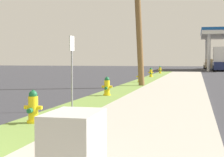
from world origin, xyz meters
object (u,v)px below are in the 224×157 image
(fire_hydrant_nearest, at_px, (33,109))
(street_sign_post, at_px, (72,56))
(fire_hydrant_third, at_px, (140,77))
(car_tan_by_near_pump, at_px, (210,64))
(truck_navy_at_forecourt, at_px, (221,60))
(fire_hydrant_fourth, at_px, (151,73))
(fire_hydrant_second, at_px, (107,87))
(fire_hydrant_fifth, at_px, (160,70))

(fire_hydrant_nearest, distance_m, street_sign_post, 3.00)
(fire_hydrant_nearest, xyz_separation_m, fire_hydrant_third, (0.12, 15.18, 0.00))
(car_tan_by_near_pump, xyz_separation_m, truck_navy_at_forecourt, (0.99, -11.06, 0.77))
(fire_hydrant_fourth, distance_m, truck_navy_at_forecourt, 21.90)
(fire_hydrant_second, bearing_deg, street_sign_post, -92.41)
(fire_hydrant_third, xyz_separation_m, truck_navy_at_forecourt, (6.52, 27.78, 1.04))
(fire_hydrant_nearest, height_order, fire_hydrant_fifth, same)
(fire_hydrant_nearest, xyz_separation_m, fire_hydrant_fifth, (-0.04, 29.71, 0.00))
(fire_hydrant_second, xyz_separation_m, truck_navy_at_forecourt, (6.51, 36.47, 1.04))
(fire_hydrant_fourth, distance_m, fire_hydrant_fifth, 7.58)
(car_tan_by_near_pump, bearing_deg, truck_navy_at_forecourt, -84.90)
(fire_hydrant_fifth, distance_m, car_tan_by_near_pump, 24.97)
(fire_hydrant_nearest, relative_size, street_sign_post, 0.35)
(fire_hydrant_nearest, relative_size, fire_hydrant_second, 1.00)
(fire_hydrant_third, distance_m, fire_hydrant_fifth, 14.54)
(fire_hydrant_fifth, bearing_deg, fire_hydrant_third, -89.38)
(fire_hydrant_nearest, xyz_separation_m, fire_hydrant_fourth, (-0.04, 22.13, 0.00))
(car_tan_by_near_pump, relative_size, truck_navy_at_forecourt, 0.71)
(truck_navy_at_forecourt, bearing_deg, fire_hydrant_third, -103.21)
(fire_hydrant_fourth, bearing_deg, street_sign_post, -89.96)
(fire_hydrant_fifth, bearing_deg, street_sign_post, -89.98)
(fire_hydrant_nearest, relative_size, fire_hydrant_fifth, 1.00)
(fire_hydrant_fourth, height_order, fire_hydrant_fifth, same)
(street_sign_post, height_order, truck_navy_at_forecourt, truck_navy_at_forecourt)
(fire_hydrant_fifth, distance_m, truck_navy_at_forecourt, 14.87)
(fire_hydrant_third, relative_size, car_tan_by_near_pump, 0.16)
(fire_hydrant_second, distance_m, street_sign_post, 3.92)
(fire_hydrant_nearest, distance_m, fire_hydrant_fourth, 22.13)
(street_sign_post, bearing_deg, fire_hydrant_fifth, 90.02)
(fire_hydrant_fourth, distance_m, car_tan_by_near_pump, 32.39)
(fire_hydrant_fifth, xyz_separation_m, street_sign_post, (0.01, -26.96, 1.19))
(street_sign_post, bearing_deg, fire_hydrant_second, 87.59)
(street_sign_post, bearing_deg, truck_navy_at_forecourt, 80.58)
(car_tan_by_near_pump, bearing_deg, fire_hydrant_fifth, -103.18)
(fire_hydrant_fifth, bearing_deg, fire_hydrant_second, -89.59)
(car_tan_by_near_pump, bearing_deg, fire_hydrant_nearest, -95.97)
(fire_hydrant_nearest, distance_m, car_tan_by_near_pump, 54.32)
(car_tan_by_near_pump, bearing_deg, fire_hydrant_fourth, -100.13)
(fire_hydrant_nearest, bearing_deg, fire_hydrant_fifth, 90.08)
(fire_hydrant_third, height_order, truck_navy_at_forecourt, truck_navy_at_forecourt)
(truck_navy_at_forecourt, bearing_deg, fire_hydrant_fifth, -116.77)
(fire_hydrant_second, relative_size, truck_navy_at_forecourt, 0.12)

